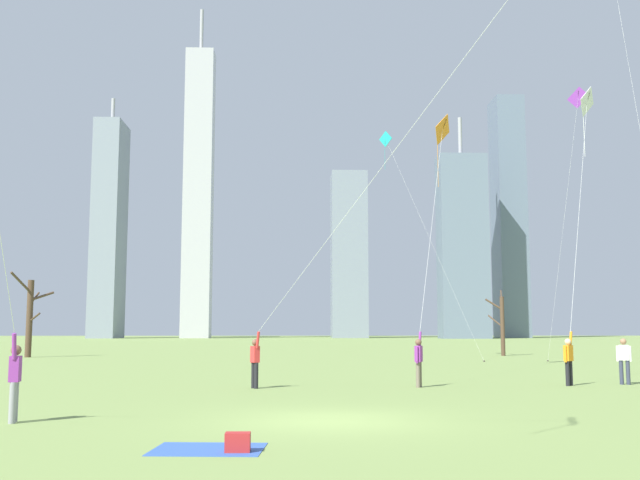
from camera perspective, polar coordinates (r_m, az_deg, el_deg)
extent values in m
plane|color=#7A934C|center=(16.47, 0.74, -13.65)|extent=(400.00, 400.00, 0.00)
cylinder|color=#726656|center=(25.64, 7.51, -10.19)|extent=(0.14, 0.14, 0.85)
cylinder|color=#726656|center=(25.86, 7.64, -10.16)|extent=(0.14, 0.14, 0.85)
cube|color=purple|center=(25.72, 7.55, -8.63)|extent=(0.32, 0.39, 0.54)
sphere|color=brown|center=(25.71, 7.54, -7.76)|extent=(0.22, 0.22, 0.22)
cylinder|color=purple|center=(25.52, 7.43, -8.72)|extent=(0.09, 0.09, 0.55)
cylinder|color=purple|center=(25.91, 7.66, -7.56)|extent=(0.16, 0.22, 0.56)
cube|color=orange|center=(37.72, 9.36, 8.34)|extent=(0.97, 1.38, 1.58)
cylinder|color=black|center=(37.72, 9.36, 8.34)|extent=(0.44, 0.14, 1.01)
cylinder|color=orange|center=(37.33, 9.01, 5.75)|extent=(0.02, 0.02, 2.29)
cylinder|color=silver|center=(31.54, 8.66, 2.10)|extent=(3.01, 10.15, 9.92)
cylinder|color=black|center=(25.24, -5.12, -10.27)|extent=(0.14, 0.14, 0.85)
cylinder|color=black|center=(25.04, -4.91, -10.30)|extent=(0.14, 0.14, 0.85)
cube|color=red|center=(25.11, -5.00, -8.70)|extent=(0.34, 0.39, 0.54)
sphere|color=brown|center=(25.10, -4.99, -7.81)|extent=(0.22, 0.22, 0.22)
cylinder|color=red|center=(25.30, -5.20, -8.76)|extent=(0.09, 0.09, 0.55)
cylinder|color=red|center=(24.91, -4.78, -7.63)|extent=(0.17, 0.22, 0.56)
cylinder|color=silver|center=(20.60, 8.00, 9.77)|extent=(9.41, 10.89, 11.95)
cylinder|color=gray|center=(17.35, -22.32, -11.39)|extent=(0.14, 0.14, 0.85)
cylinder|color=gray|center=(17.14, -22.47, -11.44)|extent=(0.14, 0.14, 0.85)
cube|color=purple|center=(17.20, -22.29, -9.11)|extent=(0.25, 0.37, 0.54)
sphere|color=brown|center=(17.18, -22.23, -7.81)|extent=(0.22, 0.22, 0.22)
cylinder|color=purple|center=(17.40, -22.15, -9.19)|extent=(0.09, 0.09, 0.55)
cylinder|color=purple|center=(16.97, -22.36, -7.54)|extent=(0.12, 0.21, 0.56)
cylinder|color=black|center=(27.50, 18.42, -9.67)|extent=(0.14, 0.14, 0.85)
cylinder|color=black|center=(27.70, 18.63, -9.64)|extent=(0.14, 0.14, 0.85)
cube|color=orange|center=(27.57, 18.47, -8.21)|extent=(0.39, 0.38, 0.54)
sphere|color=beige|center=(27.56, 18.44, -7.40)|extent=(0.22, 0.22, 0.22)
cylinder|color=orange|center=(27.38, 18.27, -8.30)|extent=(0.09, 0.09, 0.55)
cylinder|color=orange|center=(27.75, 18.63, -7.22)|extent=(0.21, 0.20, 0.56)
cube|color=white|center=(37.21, 19.76, 9.94)|extent=(1.04, 1.09, 1.44)
cylinder|color=black|center=(37.21, 19.76, 9.94)|extent=(0.31, 0.18, 0.92)
cylinder|color=white|center=(36.82, 19.55, 7.58)|extent=(0.02, 0.02, 2.04)
cylinder|color=silver|center=(32.14, 19.27, 2.84)|extent=(3.85, 7.06, 10.59)
cylinder|color=#33384C|center=(28.83, 22.51, -9.35)|extent=(0.14, 0.14, 0.85)
cylinder|color=#33384C|center=(28.84, 22.07, -9.37)|extent=(0.14, 0.14, 0.85)
cube|color=white|center=(28.81, 22.22, -7.98)|extent=(0.39, 0.33, 0.54)
sphere|color=#9E7051|center=(28.80, 22.19, -7.21)|extent=(0.22, 0.22, 0.22)
cylinder|color=white|center=(28.80, 22.65, -8.03)|extent=(0.09, 0.09, 0.55)
cylinder|color=white|center=(28.82, 21.81, -8.07)|extent=(0.09, 0.09, 0.55)
cube|color=purple|center=(50.09, 19.15, 10.26)|extent=(1.21, 0.62, 1.30)
cylinder|color=black|center=(50.09, 19.15, 10.26)|extent=(0.08, 0.31, 0.84)
cylinder|color=silver|center=(48.18, 18.12, 0.96)|extent=(2.37, 0.47, 16.30)
cylinder|color=#3F3833|center=(47.64, 17.03, -8.83)|extent=(0.10, 0.10, 0.08)
cylinder|color=silver|center=(36.99, 23.05, 9.25)|extent=(0.48, 6.47, 23.62)
cube|color=teal|center=(51.19, 5.04, 7.71)|extent=(0.77, 0.95, 1.18)
cylinder|color=black|center=(51.19, 5.04, 7.71)|extent=(0.14, 0.16, 0.77)
cylinder|color=teal|center=(50.79, 4.99, 6.33)|extent=(0.02, 0.02, 1.66)
cylinder|color=silver|center=(48.05, 8.54, -0.23)|extent=(5.22, 4.50, 14.74)
cylinder|color=#3F3833|center=(46.14, 12.44, -9.04)|extent=(0.10, 0.10, 0.08)
cube|color=#3359B2|center=(12.76, -8.54, -15.55)|extent=(1.90, 1.53, 0.01)
cube|color=#B22626|center=(12.40, -6.31, -15.12)|extent=(0.40, 0.28, 0.30)
cylinder|color=#4C3828|center=(56.61, 13.79, -6.41)|extent=(0.31, 0.31, 4.32)
cylinder|color=#4C3828|center=(56.67, 13.15, -4.81)|extent=(1.23, 0.52, 0.88)
cylinder|color=#4C3828|center=(57.33, 13.27, -6.06)|extent=(0.71, 1.73, 0.96)
cylinder|color=#4C3828|center=(57.28, 13.71, -4.19)|extent=(0.39, 1.27, 0.96)
cylinder|color=#4C3828|center=(55.91, -21.34, -5.61)|extent=(0.43, 0.43, 5.36)
cylinder|color=#4C3828|center=(55.52, -21.91, -3.03)|extent=(1.11, 1.54, 1.44)
cylinder|color=#4C3828|center=(55.44, -21.01, -5.55)|extent=(1.05, 0.83, 0.67)
cylinder|color=#4C3828|center=(56.29, -21.00, -4.20)|extent=(0.46, 0.96, 0.96)
cylinder|color=#4C3828|center=(56.46, -20.50, -4.05)|extent=(1.28, 1.59, 0.77)
cube|color=#B2B2B7|center=(163.93, -9.29, 3.66)|extent=(6.07, 5.48, 63.02)
cylinder|color=#99999E|center=(174.21, -9.05, 15.52)|extent=(0.80, 0.80, 9.80)
cube|color=slate|center=(172.26, 14.25, 1.75)|extent=(6.20, 8.44, 53.94)
cube|color=gray|center=(165.96, -15.84, 0.81)|extent=(5.57, 10.55, 46.45)
cylinder|color=#99999E|center=(171.26, -15.56, 9.48)|extent=(0.80, 0.80, 5.64)
cube|color=gray|center=(164.79, 2.22, -1.14)|extent=(7.79, 8.58, 36.47)
cube|color=slate|center=(155.84, 10.86, -0.46)|extent=(9.75, 6.61, 37.73)
cylinder|color=#99999E|center=(159.98, 10.67, 7.76)|extent=(0.80, 0.80, 8.29)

